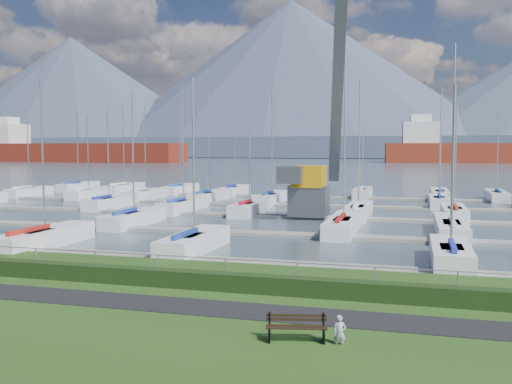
% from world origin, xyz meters
% --- Properties ---
extents(path, '(160.00, 2.00, 0.04)m').
position_xyz_m(path, '(0.00, -3.00, 0.01)').
color(path, black).
rests_on(path, grass).
extents(water, '(800.00, 540.00, 0.20)m').
position_xyz_m(water, '(0.00, 260.00, -0.40)').
color(water, '#3B4D57').
extents(hedge, '(80.00, 0.70, 0.70)m').
position_xyz_m(hedge, '(0.00, -0.40, 0.35)').
color(hedge, black).
rests_on(hedge, grass).
extents(fence, '(80.00, 0.04, 0.04)m').
position_xyz_m(fence, '(0.00, 0.00, 1.20)').
color(fence, '#95989E').
rests_on(fence, grass).
extents(foothill, '(900.00, 80.00, 12.00)m').
position_xyz_m(foothill, '(0.00, 330.00, 6.00)').
color(foothill, '#485369').
rests_on(foothill, water).
extents(mountains, '(1190.00, 360.00, 115.00)m').
position_xyz_m(mountains, '(7.35, 404.62, 46.68)').
color(mountains, '#455765').
rests_on(mountains, water).
extents(docks, '(90.00, 41.60, 0.25)m').
position_xyz_m(docks, '(0.00, 26.00, -0.22)').
color(docks, slate).
rests_on(docks, water).
extents(bench_right, '(1.85, 0.79, 0.85)m').
position_xyz_m(bench_right, '(6.09, -5.63, 0.42)').
color(bench_right, black).
rests_on(bench_right, grass).
extents(person, '(0.40, 0.29, 1.02)m').
position_xyz_m(person, '(7.36, -5.55, 0.51)').
color(person, '#A9A8AF').
rests_on(person, grass).
extents(crane, '(5.58, 13.22, 22.35)m').
position_xyz_m(crane, '(1.24, 27.60, 5.33)').
color(crane, slate).
rests_on(crane, water).
extents(cargo_ship_west, '(97.97, 21.92, 21.50)m').
position_xyz_m(cargo_ship_west, '(-133.17, 189.79, 3.56)').
color(cargo_ship_west, maroon).
rests_on(cargo_ship_west, water).
extents(cargo_ship_mid, '(91.86, 23.81, 21.50)m').
position_xyz_m(cargo_ship_mid, '(39.40, 220.24, 3.63)').
color(cargo_ship_mid, maroon).
rests_on(cargo_ship_mid, water).
extents(sailboat_fleet, '(74.30, 49.62, 13.74)m').
position_xyz_m(sailboat_fleet, '(-1.53, 29.92, 5.46)').
color(sailboat_fleet, '#A52116').
rests_on(sailboat_fleet, water).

